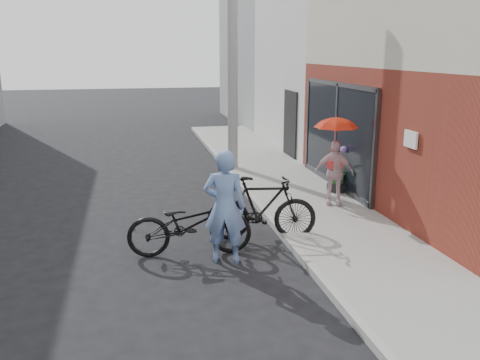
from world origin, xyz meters
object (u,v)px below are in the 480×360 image
object	(u,v)px
kimono_woman	(334,173)
planter	(338,188)
utility_pole	(232,45)
bike_left	(190,224)
bike_right	(262,208)
officer	(225,207)

from	to	relation	value
kimono_woman	planter	distance (m)	1.21
utility_pole	kimono_woman	world-z (taller)	utility_pole
utility_pole	kimono_woman	size ratio (longest dim) A/B	5.01
kimono_woman	bike_left	bearing A→B (deg)	-127.89
bike_right	kimono_woman	xyz separation A→B (m)	(1.96, 1.43, 0.22)
kimono_woman	bike_right	bearing A→B (deg)	-121.14
bike_left	planter	size ratio (longest dim) A/B	5.72
utility_pole	kimono_woman	bearing A→B (deg)	-70.69
officer	planter	world-z (taller)	officer
bike_right	kimono_woman	world-z (taller)	kimono_woman
bike_left	planter	xyz separation A→B (m)	(3.82, 2.79, -0.33)
bike_right	planter	size ratio (longest dim) A/B	5.45
bike_right	kimono_woman	bearing A→B (deg)	-45.05
utility_pole	kimono_woman	xyz separation A→B (m)	(1.40, -3.99, -2.68)
planter	officer	bearing A→B (deg)	-135.92
bike_left	planter	bearing A→B (deg)	-49.62
kimono_woman	planter	size ratio (longest dim) A/B	3.85
bike_left	planter	world-z (taller)	bike_left
planter	utility_pole	bearing A→B (deg)	121.74
planter	bike_left	bearing A→B (deg)	-143.86
officer	bike_right	distance (m)	1.23
utility_pole	officer	distance (m)	6.91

